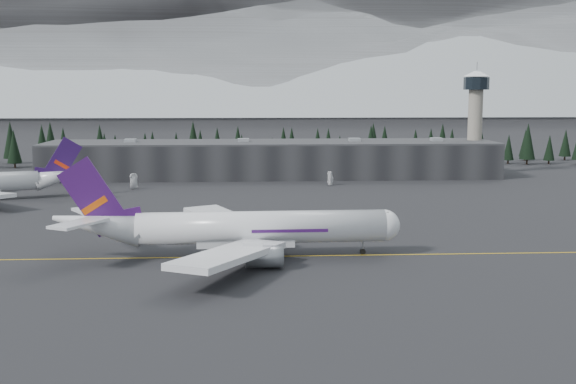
{
  "coord_description": "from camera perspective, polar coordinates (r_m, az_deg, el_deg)",
  "views": [
    {
      "loc": [
        -8.75,
        -133.23,
        30.54
      ],
      "look_at": [
        0.0,
        20.0,
        9.0
      ],
      "focal_mm": 45.0,
      "sensor_mm": 36.0,
      "label": 1
    }
  ],
  "objects": [
    {
      "name": "terminal",
      "position": [
        259.51,
        -1.32,
        2.63
      ],
      "size": [
        160.0,
        30.0,
        12.6
      ],
      "color": "black",
      "rests_on": "ground"
    },
    {
      "name": "jet_main",
      "position": [
        133.84,
        -4.51,
        -2.89
      ],
      "size": [
        64.44,
        59.47,
        18.94
      ],
      "rotation": [
        0.0,
        0.0,
        0.02
      ],
      "color": "silver",
      "rests_on": "ground"
    },
    {
      "name": "mountain_ridge",
      "position": [
        1133.67,
        -2.84,
        6.44
      ],
      "size": [
        4400.0,
        900.0,
        420.0
      ],
      "primitive_type": null,
      "color": "white",
      "rests_on": "ground"
    },
    {
      "name": "gse_vehicle_b",
      "position": [
        235.95,
        3.39,
        0.73
      ],
      "size": [
        4.95,
        3.79,
        1.57
      ],
      "primitive_type": "imported",
      "rotation": [
        0.0,
        0.0,
        -1.09
      ],
      "color": "white",
      "rests_on": "ground"
    },
    {
      "name": "control_tower",
      "position": [
        274.42,
        14.59,
        6.24
      ],
      "size": [
        10.0,
        10.0,
        37.7
      ],
      "color": "gray",
      "rests_on": "ground"
    },
    {
      "name": "taxiline",
      "position": [
        135.02,
        0.53,
        -5.08
      ],
      "size": [
        400.0,
        0.4,
        0.02
      ],
      "primitive_type": "cube",
      "color": "gold",
      "rests_on": "ground"
    },
    {
      "name": "gse_vehicle_a",
      "position": [
        231.31,
        -12.08,
        0.4
      ],
      "size": [
        3.15,
        5.33,
        1.39
      ],
      "primitive_type": "imported",
      "rotation": [
        0.0,
        0.0,
        0.18
      ],
      "color": "white",
      "rests_on": "ground"
    },
    {
      "name": "treeline",
      "position": [
        296.26,
        -1.57,
        3.53
      ],
      "size": [
        360.0,
        20.0,
        15.0
      ],
      "primitive_type": "cube",
      "color": "black",
      "rests_on": "ground"
    },
    {
      "name": "ground",
      "position": [
        136.97,
        0.48,
        -4.9
      ],
      "size": [
        1400.0,
        1400.0,
        0.0
      ],
      "primitive_type": "plane",
      "color": "black",
      "rests_on": "ground"
    }
  ]
}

